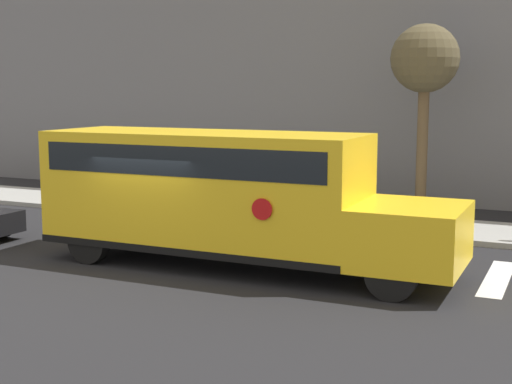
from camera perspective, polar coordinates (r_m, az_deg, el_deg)
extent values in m
plane|color=black|center=(16.54, -7.69, -5.80)|extent=(60.00, 60.00, 0.00)
cube|color=#9E9E99|center=(22.16, 1.32, -1.94)|extent=(44.00, 3.00, 0.15)
cube|color=slate|center=(28.02, 6.80, 13.41)|extent=(32.00, 4.00, 13.09)
cube|color=white|center=(16.10, 18.75, -6.54)|extent=(0.50, 3.20, 0.01)
cube|color=yellow|center=(16.23, -4.15, 0.25)|extent=(7.32, 2.50, 2.58)
cube|color=yellow|center=(14.69, 12.27, -3.42)|extent=(2.12, 2.50, 1.24)
cube|color=black|center=(16.44, -4.10, -3.93)|extent=(7.32, 2.54, 0.16)
cube|color=black|center=(16.14, -4.18, 2.85)|extent=(6.73, 2.53, 0.64)
cylinder|color=red|center=(14.22, 0.47, -1.39)|extent=(0.44, 0.02, 0.44)
cylinder|color=black|center=(15.87, 12.68, -4.67)|extent=(1.00, 0.30, 1.00)
cylinder|color=black|center=(13.82, 10.79, -6.54)|extent=(1.00, 0.30, 1.00)
cylinder|color=black|center=(18.61, -9.16, -2.68)|extent=(1.00, 0.30, 1.00)
cylinder|color=black|center=(16.90, -13.24, -3.90)|extent=(1.00, 0.30, 1.00)
cylinder|color=black|center=(20.51, -19.62, -2.55)|extent=(0.64, 0.22, 0.64)
cylinder|color=brown|center=(22.80, 13.14, 3.38)|extent=(0.34, 0.34, 4.29)
sphere|color=brown|center=(22.74, 13.37, 10.36)|extent=(2.10, 2.10, 2.10)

